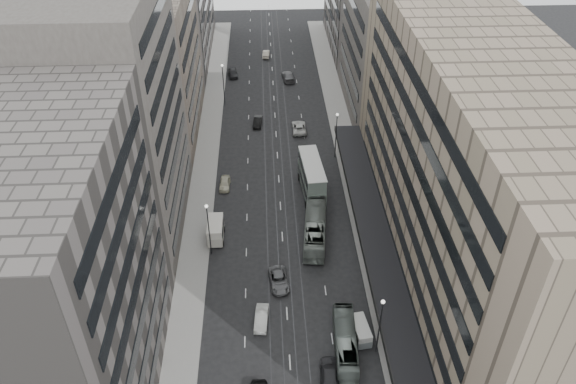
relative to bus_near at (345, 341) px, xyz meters
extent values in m
plane|color=black|center=(-6.24, 4.55, -1.36)|extent=(220.00, 220.00, 0.00)
cube|color=gray|center=(5.76, 42.05, -1.28)|extent=(4.00, 125.00, 0.15)
cube|color=gray|center=(-18.24, 42.05, -1.28)|extent=(4.00, 125.00, 0.15)
cube|color=gray|center=(15.26, 12.55, 13.64)|extent=(15.00, 60.00, 30.00)
cube|color=black|center=(5.76, 12.55, 2.64)|extent=(4.40, 60.00, 0.50)
cube|color=#45413C|center=(15.26, 56.55, 10.64)|extent=(15.00, 28.00, 24.00)
cube|color=#5A5551|center=(-27.74, -3.45, 13.64)|extent=(15.00, 28.00, 30.00)
cube|color=#45413C|center=(-27.74, 23.55, 15.64)|extent=(15.00, 26.00, 34.00)
cube|color=#716658|center=(-27.74, 50.55, 11.14)|extent=(15.00, 28.00, 25.00)
cylinder|color=#262628|center=(3.46, -0.45, 2.64)|extent=(0.16, 0.16, 8.00)
sphere|color=silver|center=(3.46, -0.45, 6.74)|extent=(0.44, 0.44, 0.44)
cylinder|color=#262628|center=(3.46, 39.55, 2.64)|extent=(0.16, 0.16, 8.00)
sphere|color=silver|center=(3.46, 39.55, 6.74)|extent=(0.44, 0.44, 0.44)
cylinder|color=#262628|center=(-15.94, 16.55, 2.64)|extent=(0.16, 0.16, 8.00)
sphere|color=silver|center=(-15.94, 16.55, 6.74)|extent=(0.44, 0.44, 0.44)
cylinder|color=#262628|center=(-15.94, 59.55, 2.64)|extent=(0.16, 0.16, 8.00)
sphere|color=silver|center=(-15.94, 59.55, 6.74)|extent=(0.44, 0.44, 0.44)
imported|color=slate|center=(0.00, 0.00, 0.00)|extent=(2.86, 9.87, 2.72)
imported|color=gray|center=(-1.72, 19.17, 0.31)|extent=(4.17, 12.20, 3.33)
cube|color=slate|center=(-1.35, 29.61, 0.49)|extent=(3.60, 10.27, 2.58)
cube|color=slate|center=(-1.35, 29.61, 2.90)|extent=(3.51, 9.87, 2.24)
cube|color=silver|center=(-1.35, 29.61, 4.08)|extent=(3.60, 10.27, 0.13)
cylinder|color=black|center=(-2.45, 25.88, -0.80)|extent=(0.40, 1.14, 1.12)
cylinder|color=black|center=(0.34, 26.11, -0.80)|extent=(0.40, 1.14, 1.12)
cylinder|color=black|center=(-3.03, 33.12, -0.80)|extent=(0.40, 1.14, 1.12)
cylinder|color=black|center=(-0.24, 33.34, -0.80)|extent=(0.40, 1.14, 1.12)
cube|color=slate|center=(1.97, 1.60, -0.56)|extent=(2.15, 4.09, 1.02)
cube|color=#AFAEAA|center=(1.97, 1.60, 0.35)|extent=(2.11, 4.01, 0.80)
cylinder|color=black|center=(1.33, 0.21, -1.07)|extent=(0.24, 0.60, 0.58)
cylinder|color=black|center=(2.95, 0.43, -1.07)|extent=(0.24, 0.60, 0.58)
cylinder|color=black|center=(0.98, 2.76, -1.07)|extent=(0.24, 0.60, 0.58)
cylinder|color=black|center=(2.60, 2.99, -1.07)|extent=(0.24, 0.60, 0.58)
cube|color=#BAB6A8|center=(-15.44, 19.56, -0.28)|extent=(2.08, 4.60, 1.41)
cube|color=silver|center=(-15.44, 19.56, 0.98)|extent=(2.04, 4.51, 1.11)
cylinder|color=black|center=(-16.48, 18.05, -0.99)|extent=(0.21, 0.74, 0.73)
cylinder|color=black|center=(-14.42, 18.04, -0.99)|extent=(0.21, 0.74, 0.73)
cylinder|color=black|center=(-16.47, 21.08, -0.99)|extent=(0.21, 0.74, 0.73)
cylinder|color=black|center=(-14.41, 21.07, -0.99)|extent=(0.21, 0.74, 0.73)
imported|color=silver|center=(-9.30, 4.36, -0.66)|extent=(1.87, 4.34, 1.39)
imported|color=slate|center=(-7.04, 10.47, -0.67)|extent=(2.84, 5.16, 1.37)
imported|color=#232325|center=(-2.13, -3.82, -0.59)|extent=(2.58, 5.43, 1.53)
imported|color=beige|center=(-14.74, 31.76, -0.68)|extent=(1.76, 4.04, 1.36)
imported|color=black|center=(-9.52, 51.00, -0.67)|extent=(1.87, 4.31, 1.38)
imported|color=silver|center=(-2.05, 48.48, -0.63)|extent=(2.47, 5.29, 1.47)
imported|color=#5B5B5D|center=(-2.99, 69.90, -0.55)|extent=(2.78, 5.74, 1.61)
imported|color=black|center=(-14.74, 72.22, -0.58)|extent=(2.41, 4.78, 1.56)
imported|color=beige|center=(-7.46, 82.37, -0.68)|extent=(1.73, 4.23, 1.36)
camera|label=1|loc=(-8.30, -39.71, 50.49)|focal=35.00mm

